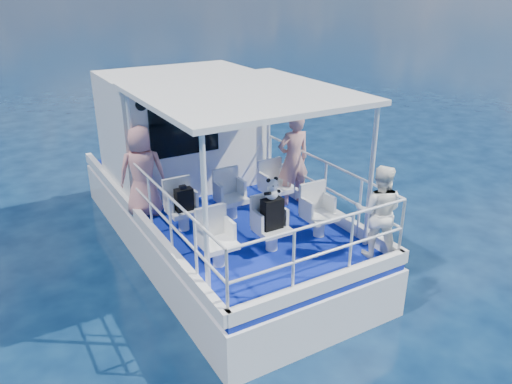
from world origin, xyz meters
TOP-DOWN VIEW (x-y plane):
  - ground at (0.00, 0.00)m, footprint 2000.00×2000.00m
  - hull at (0.00, 1.00)m, footprint 3.00×7.00m
  - deck at (0.00, 1.00)m, footprint 2.90×6.90m
  - cabin at (0.00, 2.30)m, footprint 2.85×2.00m
  - canopy at (0.00, -0.20)m, footprint 3.00×3.20m
  - canopy_posts at (0.00, -0.25)m, footprint 2.77×2.97m
  - railings at (0.00, -0.58)m, footprint 2.84×3.59m
  - seat_port_fwd at (-0.90, 0.20)m, footprint 0.48×0.46m
  - seat_center_fwd at (0.00, 0.20)m, footprint 0.48×0.46m
  - seat_stbd_fwd at (0.90, 0.20)m, footprint 0.48×0.46m
  - seat_port_aft at (-0.90, -1.10)m, footprint 0.48×0.46m
  - seat_center_aft at (0.00, -1.10)m, footprint 0.48×0.46m
  - seat_stbd_aft at (0.90, -1.10)m, footprint 0.48×0.46m
  - passenger_port_fwd at (-1.25, 1.08)m, footprint 0.70×0.60m
  - passenger_stbd_fwd at (1.25, 0.18)m, footprint 0.65×0.46m
  - passenger_stbd_aft at (1.25, -2.02)m, footprint 0.88×0.87m
  - backpack_port at (-0.90, 0.13)m, footprint 0.28×0.16m
  - backpack_center at (-0.02, -1.13)m, footprint 0.32×0.18m
  - compact_camera at (-0.91, 0.12)m, footprint 0.11×0.06m
  - panda at (-0.02, -1.13)m, footprint 0.22×0.18m

SIDE VIEW (x-z plane):
  - ground at x=0.00m, z-range 0.00..0.00m
  - hull at x=0.00m, z-range -0.80..0.80m
  - deck at x=0.00m, z-range 0.80..0.90m
  - seat_port_fwd at x=-0.90m, z-range 0.90..1.28m
  - seat_center_fwd at x=0.00m, z-range 0.90..1.28m
  - seat_stbd_fwd at x=0.90m, z-range 0.90..1.28m
  - seat_port_aft at x=-0.90m, z-range 0.90..1.28m
  - seat_center_aft at x=0.00m, z-range 0.90..1.28m
  - seat_stbd_aft at x=0.90m, z-range 0.90..1.28m
  - railings at x=0.00m, z-range 0.90..1.90m
  - backpack_port at x=-0.90m, z-range 1.28..1.65m
  - backpack_center at x=-0.02m, z-range 1.28..1.76m
  - passenger_stbd_aft at x=1.25m, z-range 0.90..2.33m
  - compact_camera at x=-0.91m, z-range 1.65..1.72m
  - passenger_port_fwd at x=-1.25m, z-range 0.90..2.50m
  - passenger_stbd_fwd at x=1.25m, z-range 0.90..2.61m
  - panda at x=-0.02m, z-range 1.76..2.09m
  - cabin at x=0.00m, z-range 0.90..3.10m
  - canopy_posts at x=0.00m, z-range 0.90..3.10m
  - canopy at x=0.00m, z-range 3.10..3.18m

